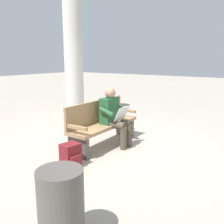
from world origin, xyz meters
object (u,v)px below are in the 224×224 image
object	(u,v)px
person_seated	(114,115)
backpack	(71,156)
support_pillar	(74,57)
bench_near	(102,123)
trash_bin	(61,207)

from	to	relation	value
person_seated	backpack	bearing A→B (deg)	-0.24
support_pillar	bench_near	bearing A→B (deg)	52.67
person_seated	trash_bin	distance (m)	2.83
person_seated	trash_bin	size ratio (longest dim) A/B	1.59
bench_near	trash_bin	size ratio (longest dim) A/B	2.44
backpack	support_pillar	xyz separation A→B (m)	(-3.10, -2.78, 1.59)
backpack	bench_near	bearing A→B (deg)	-168.04
bench_near	person_seated	bearing A→B (deg)	112.78
support_pillar	person_seated	bearing A→B (deg)	56.49
trash_bin	support_pillar	bearing A→B (deg)	-138.35
bench_near	backpack	bearing A→B (deg)	11.04
person_seated	backpack	xyz separation A→B (m)	(1.27, 0.02, -0.44)
bench_near	backpack	size ratio (longest dim) A/B	4.62
support_pillar	trash_bin	size ratio (longest dim) A/B	4.80
backpack	trash_bin	bearing A→B (deg)	41.00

